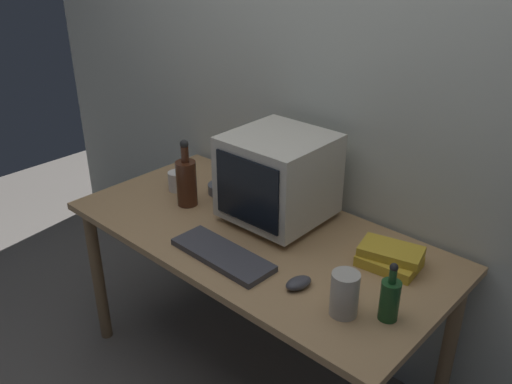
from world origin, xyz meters
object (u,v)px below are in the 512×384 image
object	(u,v)px
bottle_short	(390,298)
cd_spindle	(221,188)
computer_mouse	(299,283)
crt_monitor	(278,177)
book_stack	(390,257)
bottle_tall	(186,181)
keyboard	(222,255)
metal_canister	(345,294)
mug	(177,181)

from	to	relation	value
bottle_short	cd_spindle	xyz separation A→B (m)	(-1.02, 0.26, -0.05)
computer_mouse	bottle_short	distance (m)	0.32
crt_monitor	book_stack	bearing A→B (deg)	1.66
bottle_tall	bottle_short	distance (m)	1.05
bottle_tall	cd_spindle	size ratio (longest dim) A/B	2.52
crt_monitor	bottle_tall	bearing A→B (deg)	-156.45
book_stack	bottle_tall	bearing A→B (deg)	-168.67
crt_monitor	cd_spindle	distance (m)	0.39
crt_monitor	bottle_short	xyz separation A→B (m)	(0.67, -0.25, -0.12)
computer_mouse	keyboard	bearing A→B (deg)	-159.11
computer_mouse	bottle_short	world-z (taller)	bottle_short
bottle_tall	book_stack	size ratio (longest dim) A/B	1.24
book_stack	crt_monitor	bearing A→B (deg)	-178.34
computer_mouse	metal_canister	xyz separation A→B (m)	(0.19, -0.01, 0.06)
bottle_short	metal_canister	xyz separation A→B (m)	(-0.12, -0.08, -0.00)
mug	book_stack	bearing A→B (deg)	6.57
computer_mouse	metal_canister	distance (m)	0.20
keyboard	metal_canister	distance (m)	0.52
crt_monitor	metal_canister	bearing A→B (deg)	-30.27
bottle_short	book_stack	size ratio (longest dim) A/B	0.84
keyboard	bottle_short	distance (m)	0.64
book_stack	cd_spindle	size ratio (longest dim) A/B	2.04
crt_monitor	mug	size ratio (longest dim) A/B	3.28
cd_spindle	metal_canister	xyz separation A→B (m)	(0.90, -0.33, 0.05)
bottle_short	mug	size ratio (longest dim) A/B	1.70
bottle_short	crt_monitor	bearing A→B (deg)	159.71
keyboard	bottle_short	bearing A→B (deg)	11.32
computer_mouse	cd_spindle	size ratio (longest dim) A/B	0.83
keyboard	book_stack	distance (m)	0.61
book_stack	mug	world-z (taller)	mug
computer_mouse	mug	world-z (taller)	mug
computer_mouse	mug	size ratio (longest dim) A/B	0.83
mug	computer_mouse	bearing A→B (deg)	-13.21
keyboard	computer_mouse	distance (m)	0.33
book_stack	metal_canister	xyz separation A→B (m)	(0.03, -0.34, 0.04)
mug	keyboard	bearing A→B (deg)	-24.49
keyboard	bottle_tall	distance (m)	0.47
cd_spindle	metal_canister	world-z (taller)	metal_canister
metal_canister	mug	bearing A→B (deg)	168.54
cd_spindle	crt_monitor	bearing A→B (deg)	-1.85
keyboard	book_stack	world-z (taller)	book_stack
computer_mouse	cd_spindle	xyz separation A→B (m)	(-0.71, 0.32, 0.00)
bottle_short	metal_canister	bearing A→B (deg)	-147.05
bottle_short	book_stack	distance (m)	0.30
keyboard	mug	xyz separation A→B (m)	(-0.56, 0.25, 0.03)
bottle_short	mug	xyz separation A→B (m)	(-1.19, 0.14, -0.03)
keyboard	metal_canister	size ratio (longest dim) A/B	2.80
computer_mouse	metal_canister	size ratio (longest dim) A/B	0.67
computer_mouse	mug	distance (m)	0.91
bottle_tall	cd_spindle	world-z (taller)	bottle_tall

